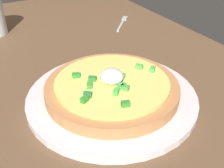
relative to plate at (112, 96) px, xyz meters
The scene contains 4 objects.
dining_table 10.77cm from the plate, 44.38° to the left, with size 124.43×85.81×2.34cm, color brown.
plate is the anchor object (origin of this frame).
pizza 1.96cm from the plate, 146.24° to the left, with size 23.18×23.18×4.97cm.
fork 38.53cm from the plate, 33.70° to the right, with size 9.59×8.73×0.50cm.
Camera 1 is at (-42.10, 11.72, 31.08)cm, focal length 43.84 mm.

